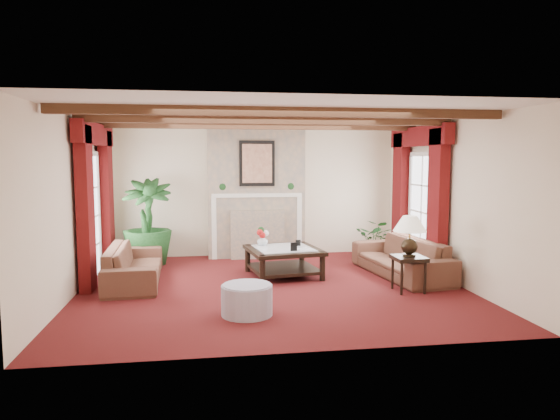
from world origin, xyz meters
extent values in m
plane|color=#420B11|center=(0.00, 0.00, 0.00)|extent=(6.00, 6.00, 0.00)
plane|color=white|center=(0.00, 0.00, 2.70)|extent=(6.00, 6.00, 0.00)
cube|color=beige|center=(0.00, 2.75, 1.35)|extent=(6.00, 0.02, 2.70)
cube|color=beige|center=(-3.00, 0.00, 1.35)|extent=(0.02, 5.50, 2.70)
cube|color=beige|center=(3.00, 0.00, 1.35)|extent=(0.02, 5.50, 2.70)
imported|color=#360E16|center=(-2.22, 0.60, 0.41)|extent=(2.16, 0.82, 0.82)
imported|color=#360E16|center=(2.34, 0.45, 0.44)|extent=(2.41, 1.23, 0.88)
imported|color=black|center=(-2.16, 2.00, 0.47)|extent=(0.98, 1.70, 0.94)
imported|color=black|center=(2.37, 1.85, 0.32)|extent=(1.55, 1.55, 0.64)
cylinder|color=#A19CB1|center=(-0.52, -1.38, 0.20)|extent=(0.68, 0.68, 0.39)
imported|color=silver|center=(-0.04, 1.02, 0.59)|extent=(0.22, 0.23, 0.19)
imported|color=black|center=(0.54, 0.43, 0.64)|extent=(0.23, 0.19, 0.30)
camera|label=1|loc=(-1.02, -7.76, 2.05)|focal=32.00mm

